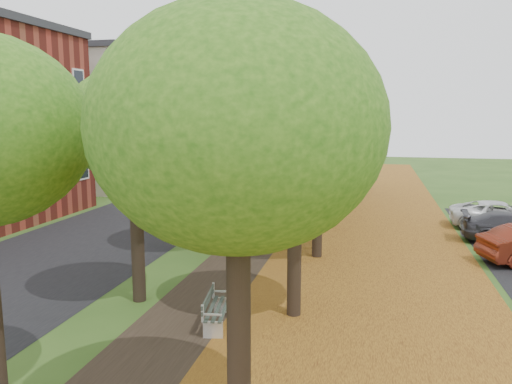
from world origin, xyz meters
The scene contains 8 objects.
street_asphalt centered at (-7.50, 15.00, 0.00)m, with size 8.00×70.00×0.01m, color black.
footpath centered at (0.00, 15.00, 0.00)m, with size 3.20×70.00×0.01m, color black.
leaf_verge centered at (5.00, 15.00, 0.01)m, with size 7.50×70.00×0.01m, color #A16A1D.
tree_row_west centered at (-2.20, 15.00, 5.17)m, with size 4.33×34.33×7.03m.
tree_row_east centered at (2.60, 15.00, 5.17)m, with size 4.33×34.33×7.03m.
building_cream centered at (-17.00, 33.00, 5.21)m, with size 10.30×20.30×10.40m.
bench centered at (0.64, 4.83, 0.45)m, with size 0.80×1.89×0.87m.
car_white centered at (11.00, 19.04, 0.67)m, with size 2.22×4.82×1.34m, color silver.
Camera 1 is at (4.64, -7.46, 5.73)m, focal length 35.00 mm.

